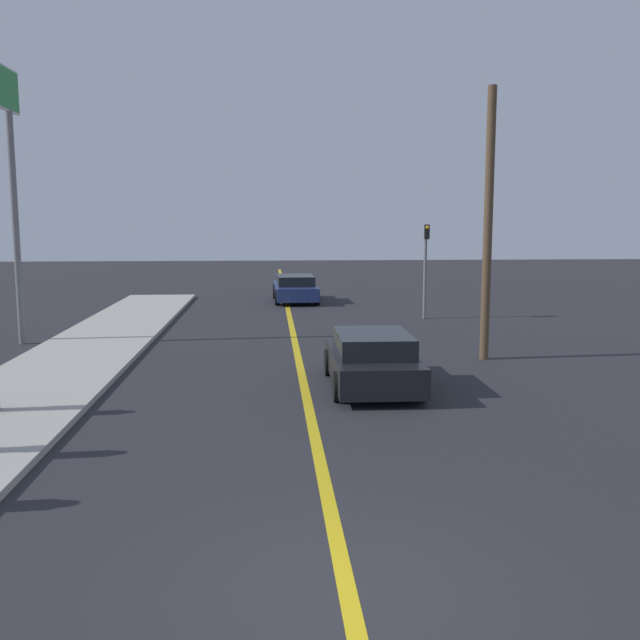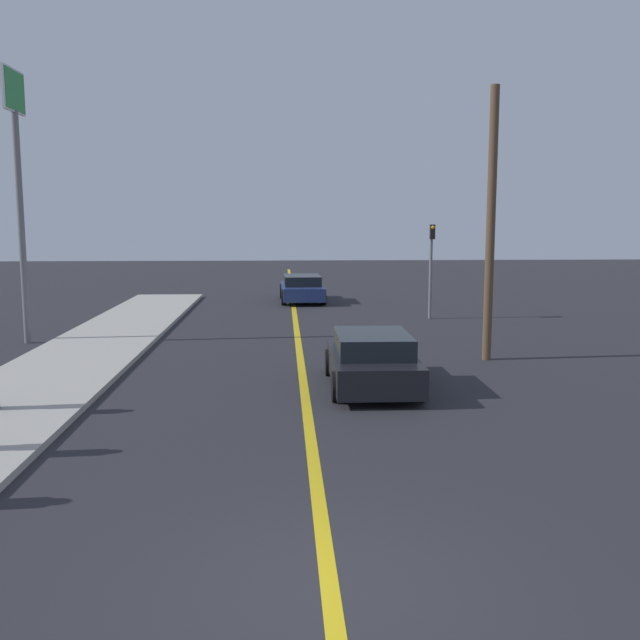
% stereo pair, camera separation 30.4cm
% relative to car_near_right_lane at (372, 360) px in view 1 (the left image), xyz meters
% --- Properties ---
extents(ground_plane, '(120.00, 120.00, 0.00)m').
position_rel_car_near_right_lane_xyz_m(ground_plane, '(-1.54, -8.94, -0.62)').
color(ground_plane, '#28282D').
extents(road_center_line, '(0.20, 60.00, 0.01)m').
position_rel_car_near_right_lane_xyz_m(road_center_line, '(-1.54, 9.06, -0.62)').
color(road_center_line, gold).
rests_on(road_center_line, ground_plane).
extents(sidewalk_left, '(3.14, 28.46, 0.13)m').
position_rel_car_near_right_lane_xyz_m(sidewalk_left, '(-7.54, 5.29, -0.56)').
color(sidewalk_left, '#ADA89E').
rests_on(sidewalk_left, ground_plane).
extents(car_near_right_lane, '(1.99, 4.15, 1.28)m').
position_rel_car_near_right_lane_xyz_m(car_near_right_lane, '(0.00, 0.00, 0.00)').
color(car_near_right_lane, black).
rests_on(car_near_right_lane, ground_plane).
extents(car_ahead_center, '(2.08, 4.48, 1.24)m').
position_rel_car_near_right_lane_xyz_m(car_ahead_center, '(-1.11, 17.24, -0.01)').
color(car_ahead_center, navy).
rests_on(car_ahead_center, ground_plane).
extents(traffic_light, '(0.18, 0.40, 3.61)m').
position_rel_car_near_right_lane_xyz_m(traffic_light, '(3.65, 11.12, 1.62)').
color(traffic_light, slate).
rests_on(traffic_light, ground_plane).
extents(roadside_sign, '(0.20, 1.64, 8.21)m').
position_rel_car_near_right_lane_xyz_m(roadside_sign, '(-9.92, 6.44, 5.24)').
color(roadside_sign, slate).
rests_on(roadside_sign, ground_plane).
extents(utility_pole, '(0.24, 0.24, 7.26)m').
position_rel_car_near_right_lane_xyz_m(utility_pole, '(3.54, 3.09, 3.01)').
color(utility_pole, brown).
rests_on(utility_pole, ground_plane).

